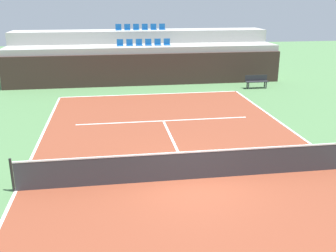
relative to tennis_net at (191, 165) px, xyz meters
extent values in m
plane|color=#477042|center=(0.00, 0.00, -0.51)|extent=(80.00, 80.00, 0.00)
cube|color=brown|center=(0.00, 0.00, -0.50)|extent=(11.00, 24.00, 0.01)
cube|color=white|center=(0.00, 11.95, -0.50)|extent=(11.00, 0.10, 0.00)
cube|color=white|center=(-5.45, 0.00, -0.50)|extent=(0.10, 24.00, 0.00)
cube|color=white|center=(0.00, 6.40, -0.50)|extent=(8.26, 0.10, 0.00)
cube|color=white|center=(0.00, 3.20, -0.50)|extent=(0.10, 6.40, 0.00)
cube|color=#33231E|center=(0.00, 14.62, 0.55)|extent=(18.69, 0.30, 2.11)
cube|color=#9E9E99|center=(0.00, 15.97, 0.75)|extent=(18.69, 2.40, 2.51)
cube|color=#9E9E99|center=(0.00, 18.37, 1.18)|extent=(18.69, 2.40, 3.39)
cube|color=#145193|center=(-1.63, 15.97, 2.02)|extent=(0.44, 0.44, 0.04)
cube|color=#145193|center=(-1.63, 16.17, 2.24)|extent=(0.44, 0.04, 0.40)
cube|color=#145193|center=(-0.98, 15.97, 2.02)|extent=(0.44, 0.44, 0.04)
cube|color=#145193|center=(-0.98, 16.17, 2.24)|extent=(0.44, 0.04, 0.40)
cube|color=#145193|center=(-0.33, 15.97, 2.02)|extent=(0.44, 0.44, 0.04)
cube|color=#145193|center=(-0.33, 16.17, 2.24)|extent=(0.44, 0.04, 0.40)
cube|color=#145193|center=(0.33, 15.97, 2.02)|extent=(0.44, 0.44, 0.04)
cube|color=#145193|center=(0.33, 16.17, 2.24)|extent=(0.44, 0.04, 0.40)
cube|color=#145193|center=(0.98, 15.97, 2.02)|extent=(0.44, 0.44, 0.04)
cube|color=#145193|center=(0.98, 16.17, 2.24)|extent=(0.44, 0.04, 0.40)
cube|color=#145193|center=(1.63, 15.97, 2.02)|extent=(0.44, 0.44, 0.04)
cube|color=#145193|center=(1.63, 16.17, 2.24)|extent=(0.44, 0.04, 0.40)
cube|color=#145193|center=(-1.63, 18.37, 2.90)|extent=(0.44, 0.44, 0.04)
cube|color=#145193|center=(-1.63, 18.57, 3.12)|extent=(0.44, 0.04, 0.40)
cube|color=#145193|center=(-0.98, 18.37, 2.90)|extent=(0.44, 0.44, 0.04)
cube|color=#145193|center=(-0.98, 18.57, 3.12)|extent=(0.44, 0.04, 0.40)
cube|color=#145193|center=(-0.33, 18.37, 2.90)|extent=(0.44, 0.44, 0.04)
cube|color=#145193|center=(-0.33, 18.57, 3.12)|extent=(0.44, 0.04, 0.40)
cube|color=#145193|center=(0.33, 18.37, 2.90)|extent=(0.44, 0.44, 0.04)
cube|color=#145193|center=(0.33, 18.57, 3.12)|extent=(0.44, 0.04, 0.40)
cube|color=#145193|center=(0.98, 18.37, 2.90)|extent=(0.44, 0.44, 0.04)
cube|color=#145193|center=(0.98, 18.57, 3.12)|extent=(0.44, 0.04, 0.40)
cube|color=#145193|center=(1.63, 18.37, 2.90)|extent=(0.44, 0.44, 0.04)
cube|color=#145193|center=(1.63, 18.57, 3.12)|extent=(0.44, 0.04, 0.40)
cylinder|color=black|center=(-5.50, 0.00, 0.04)|extent=(0.08, 0.08, 1.07)
cube|color=#333338|center=(0.00, 0.00, -0.04)|extent=(10.90, 0.02, 0.92)
cube|color=white|center=(0.00, 0.00, 0.45)|extent=(10.90, 0.04, 0.05)
cube|color=#232328|center=(7.05, 12.59, -0.06)|extent=(1.50, 0.40, 0.05)
cube|color=#232328|center=(7.05, 12.77, 0.16)|extent=(1.50, 0.04, 0.36)
cube|color=#2D2D33|center=(6.45, 12.45, -0.30)|extent=(0.06, 0.06, 0.42)
cube|color=#2D2D33|center=(7.65, 12.45, -0.30)|extent=(0.06, 0.06, 0.42)
cube|color=#2D2D33|center=(6.45, 12.73, -0.30)|extent=(0.06, 0.06, 0.42)
cube|color=#2D2D33|center=(7.65, 12.73, -0.30)|extent=(0.06, 0.06, 0.42)
camera|label=1|loc=(-2.46, -11.19, 5.07)|focal=41.47mm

